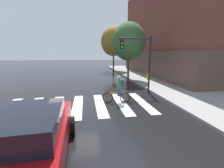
{
  "coord_description": "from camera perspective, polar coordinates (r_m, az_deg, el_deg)",
  "views": [
    {
      "loc": [
        0.58,
        -8.51,
        2.99
      ],
      "look_at": [
        2.14,
        0.38,
        1.13
      ],
      "focal_mm": 24.23,
      "sensor_mm": 36.0,
      "label": 1
    }
  ],
  "objects": [
    {
      "name": "fire_hydrant",
      "position": [
        16.84,
        13.45,
        2.91
      ],
      "size": [
        0.33,
        0.22,
        0.78
      ],
      "color": "gold",
      "rests_on": "sidewalk"
    },
    {
      "name": "traffic_light_near",
      "position": [
        11.42,
        10.3,
        10.8
      ],
      "size": [
        2.47,
        0.28,
        4.2
      ],
      "color": "black",
      "rests_on": "ground"
    },
    {
      "name": "street_tree_near",
      "position": [
        16.51,
        6.36,
        15.57
      ],
      "size": [
        3.45,
        3.45,
        6.14
      ],
      "color": "#4C3823",
      "rests_on": "ground"
    },
    {
      "name": "sedan_near",
      "position": [
        4.65,
        -28.94,
        -17.77
      ],
      "size": [
        2.29,
        4.66,
        1.59
      ],
      "color": "maroon",
      "rests_on": "ground"
    },
    {
      "name": "crosswalk_stripes",
      "position": [
        9.03,
        -12.84,
        -7.97
      ],
      "size": [
        8.34,
        4.05,
        0.01
      ],
      "color": "silver",
      "rests_on": "ground"
    },
    {
      "name": "ground_plane",
      "position": [
        9.03,
        -13.18,
        -8.02
      ],
      "size": [
        120.0,
        120.0,
        0.0
      ],
      "primitive_type": "plane",
      "color": "black"
    },
    {
      "name": "corner_building",
      "position": [
        25.13,
        30.63,
        17.02
      ],
      "size": [
        15.94,
        19.53,
        12.15
      ],
      "color": "brown",
      "rests_on": "ground"
    },
    {
      "name": "street_tree_mid",
      "position": [
        24.92,
        0.56,
        15.74
      ],
      "size": [
        3.98,
        3.98,
        7.07
      ],
      "color": "#4C3823",
      "rests_on": "ground"
    },
    {
      "name": "sidewalk",
      "position": [
        12.15,
        32.88,
        -4.16
      ],
      "size": [
        6.5,
        50.0,
        0.15
      ],
      "primitive_type": "cube",
      "color": "gray",
      "rests_on": "ground"
    },
    {
      "name": "cyclist",
      "position": [
        9.09,
        2.49,
        -2.04
      ],
      "size": [
        1.7,
        0.39,
        1.69
      ],
      "color": "black",
      "rests_on": "ground"
    }
  ]
}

